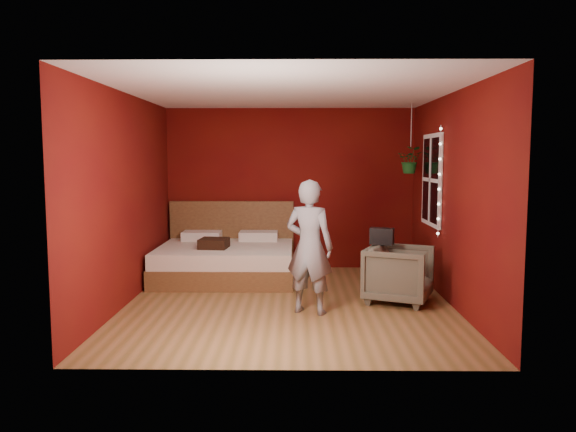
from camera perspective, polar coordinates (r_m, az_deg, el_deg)
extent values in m
plane|color=olive|center=(7.12, 0.06, -8.77)|extent=(4.50, 4.50, 0.00)
cube|color=#5F120A|center=(9.16, 0.23, 2.78)|extent=(4.00, 0.02, 2.60)
cube|color=#5F120A|center=(4.65, -0.29, -0.34)|extent=(4.00, 0.02, 2.60)
cube|color=#5F120A|center=(7.21, -16.13, 1.68)|extent=(0.02, 4.50, 2.60)
cube|color=#5F120A|center=(7.16, 16.36, 1.64)|extent=(0.02, 4.50, 2.60)
cube|color=white|center=(6.93, 0.06, 12.60)|extent=(4.00, 4.50, 0.02)
cube|color=white|center=(8.01, 14.40, 3.57)|extent=(0.04, 0.97, 1.27)
cube|color=black|center=(8.01, 14.30, 3.57)|extent=(0.02, 0.85, 1.15)
cube|color=white|center=(8.01, 14.26, 3.57)|extent=(0.03, 0.05, 1.15)
cube|color=white|center=(8.01, 14.26, 3.57)|extent=(0.03, 0.85, 0.05)
cylinder|color=silver|center=(7.50, 15.12, 3.39)|extent=(0.01, 0.01, 1.45)
sphere|color=#FFF2CC|center=(7.55, 14.98, -1.73)|extent=(0.04, 0.04, 0.04)
sphere|color=#FFF2CC|center=(7.53, 15.02, -0.27)|extent=(0.04, 0.04, 0.04)
sphere|color=#FFF2CC|center=(7.51, 15.06, 1.19)|extent=(0.04, 0.04, 0.04)
sphere|color=#FFF2CC|center=(7.50, 15.10, 2.66)|extent=(0.04, 0.04, 0.04)
sphere|color=#FFF2CC|center=(7.49, 15.14, 4.13)|extent=(0.04, 0.04, 0.04)
sphere|color=#FFF2CC|center=(7.49, 15.18, 5.60)|extent=(0.04, 0.04, 0.04)
sphere|color=#FFF2CC|center=(7.49, 15.22, 7.08)|extent=(0.04, 0.04, 0.04)
sphere|color=#FFF2CC|center=(7.50, 15.26, 8.55)|extent=(0.04, 0.04, 0.04)
cube|color=brown|center=(8.46, -6.30, -5.44)|extent=(2.00, 1.70, 0.28)
cube|color=beige|center=(8.42, -6.32, -3.77)|extent=(1.96, 1.67, 0.22)
cube|color=brown|center=(9.19, -5.71, -1.93)|extent=(2.00, 0.08, 1.10)
cube|color=silver|center=(9.01, -8.74, -2.00)|extent=(0.60, 0.38, 0.14)
cube|color=silver|center=(8.91, -3.00, -2.03)|extent=(0.60, 0.38, 0.14)
imported|color=slate|center=(6.50, 2.19, -3.16)|extent=(0.67, 0.55, 1.56)
imported|color=#585845|center=(7.18, 11.21, -5.83)|extent=(1.01, 1.00, 0.71)
cube|color=black|center=(7.22, 9.52, -2.03)|extent=(0.33, 0.23, 0.21)
cube|color=#321D10|center=(8.20, -7.53, -2.76)|extent=(0.43, 0.43, 0.14)
cylinder|color=silver|center=(8.60, 12.42, 9.00)|extent=(0.01, 0.01, 0.63)
imported|color=#1E621C|center=(8.59, 12.34, 5.56)|extent=(0.44, 0.42, 0.40)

